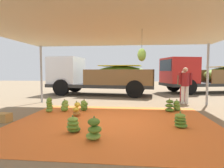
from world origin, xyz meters
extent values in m
plane|color=#7F6B51|center=(0.00, 3.00, 0.00)|extent=(40.00, 40.00, 0.00)
cube|color=orange|center=(0.00, 0.00, 0.01)|extent=(5.88, 4.97, 0.01)
cylinder|color=#9EA0A5|center=(-3.80, 3.30, 1.35)|extent=(0.10, 0.10, 2.69)
cylinder|color=#9EA0A5|center=(3.80, 3.30, 1.35)|extent=(0.10, 0.10, 2.69)
cube|color=beige|center=(0.00, 0.00, 2.72)|extent=(8.00, 7.00, 0.06)
cylinder|color=#4C422D|center=(0.79, 0.05, 2.43)|extent=(0.01, 0.01, 0.53)
ellipsoid|color=#75A83D|center=(0.79, 0.05, 1.96)|extent=(0.24, 0.24, 0.36)
ellipsoid|color=#60932D|center=(-1.97, 1.37, 0.10)|extent=(0.37, 0.37, 0.18)
ellipsoid|color=#6B9E38|center=(-1.99, 1.39, 0.16)|extent=(0.29, 0.29, 0.18)
ellipsoid|color=#75A83D|center=(-1.94, 1.39, 0.22)|extent=(0.34, 0.34, 0.18)
ellipsoid|color=#75A83D|center=(-1.98, 1.40, 0.28)|extent=(0.31, 0.31, 0.18)
ellipsoid|color=#75A83D|center=(-1.95, 1.41, 0.34)|extent=(0.31, 0.31, 0.18)
cylinder|color=olive|center=(-1.96, 1.39, 0.40)|extent=(0.04, 0.04, 0.12)
ellipsoid|color=#477523|center=(1.91, 1.72, 0.08)|extent=(0.34, 0.34, 0.14)
ellipsoid|color=#518428|center=(1.91, 1.75, 0.23)|extent=(0.41, 0.41, 0.14)
ellipsoid|color=#477523|center=(1.92, 1.78, 0.37)|extent=(0.39, 0.39, 0.14)
cylinder|color=olive|center=(1.90, 1.75, 0.43)|extent=(0.04, 0.04, 0.12)
ellipsoid|color=#996628|center=(-1.31, 0.68, 0.09)|extent=(0.28, 0.28, 0.16)
ellipsoid|color=gold|center=(-1.32, 0.66, 0.24)|extent=(0.31, 0.31, 0.16)
ellipsoid|color=gold|center=(-1.28, 0.70, 0.39)|extent=(0.23, 0.23, 0.16)
cylinder|color=olive|center=(-1.31, 0.68, 0.45)|extent=(0.04, 0.04, 0.12)
ellipsoid|color=#518428|center=(-1.28, 1.55, 0.09)|extent=(0.35, 0.35, 0.15)
ellipsoid|color=#477523|center=(-1.26, 1.52, 0.15)|extent=(0.35, 0.35, 0.15)
ellipsoid|color=#60932D|center=(-1.29, 1.53, 0.21)|extent=(0.32, 0.32, 0.15)
ellipsoid|color=#518428|center=(-1.24, 1.53, 0.27)|extent=(0.29, 0.29, 0.15)
ellipsoid|color=#6B9E38|center=(-1.29, 1.55, 0.33)|extent=(0.31, 0.31, 0.15)
cylinder|color=olive|center=(-1.26, 1.53, 0.39)|extent=(0.04, 0.04, 0.12)
ellipsoid|color=#477523|center=(-0.89, -0.95, 0.08)|extent=(0.34, 0.34, 0.13)
ellipsoid|color=#60932D|center=(-0.90, -1.00, 0.16)|extent=(0.39, 0.39, 0.13)
ellipsoid|color=#60932D|center=(-0.89, -1.00, 0.24)|extent=(0.32, 0.32, 0.13)
ellipsoid|color=#6B9E38|center=(-0.91, -0.97, 0.32)|extent=(0.35, 0.35, 0.13)
cylinder|color=olive|center=(-0.91, -0.98, 0.38)|extent=(0.04, 0.04, 0.12)
ellipsoid|color=#75A83D|center=(-2.48, 1.17, 0.09)|extent=(0.34, 0.34, 0.15)
ellipsoid|color=#60932D|center=(-2.47, 1.19, 0.18)|extent=(0.31, 0.31, 0.15)
ellipsoid|color=#60932D|center=(-2.47, 1.18, 0.28)|extent=(0.29, 0.29, 0.15)
ellipsoid|color=#60932D|center=(-2.46, 1.13, 0.37)|extent=(0.29, 0.29, 0.15)
ellipsoid|color=#60932D|center=(-2.45, 1.14, 0.47)|extent=(0.28, 0.28, 0.15)
cylinder|color=olive|center=(-2.47, 1.16, 0.53)|extent=(0.04, 0.04, 0.12)
ellipsoid|color=#75A83D|center=(-0.31, -1.42, 0.09)|extent=(0.42, 0.42, 0.16)
ellipsoid|color=#518428|center=(-0.27, -1.46, 0.25)|extent=(0.42, 0.42, 0.16)
ellipsoid|color=#477523|center=(-0.29, -1.45, 0.41)|extent=(0.33, 0.33, 0.16)
cylinder|color=olive|center=(-0.28, -1.44, 0.47)|extent=(0.04, 0.04, 0.12)
ellipsoid|color=#6B9E38|center=(2.23, 1.90, 0.08)|extent=(0.30, 0.30, 0.14)
ellipsoid|color=#75A83D|center=(2.19, 1.87, 0.14)|extent=(0.28, 0.28, 0.14)
ellipsoid|color=#60932D|center=(2.22, 1.89, 0.21)|extent=(0.32, 0.32, 0.14)
ellipsoid|color=#75A83D|center=(2.18, 1.88, 0.27)|extent=(0.30, 0.30, 0.14)
ellipsoid|color=#60932D|center=(2.19, 1.86, 0.33)|extent=(0.28, 0.28, 0.14)
cylinder|color=olive|center=(2.20, 1.89, 0.39)|extent=(0.04, 0.04, 0.12)
ellipsoid|color=#518428|center=(1.82, -0.29, 0.07)|extent=(0.33, 0.33, 0.12)
ellipsoid|color=#477523|center=(1.81, -0.27, 0.16)|extent=(0.35, 0.35, 0.12)
ellipsoid|color=#518428|center=(1.80, -0.28, 0.24)|extent=(0.41, 0.41, 0.12)
ellipsoid|color=#6B9E38|center=(1.80, -0.29, 0.33)|extent=(0.35, 0.35, 0.12)
cylinder|color=olive|center=(1.80, -0.27, 0.39)|extent=(0.04, 0.04, 0.12)
cube|color=#2D2D2D|center=(-1.44, 6.59, 0.60)|extent=(6.82, 3.01, 0.20)
cube|color=silver|center=(-3.80, 6.86, 1.55)|extent=(2.07, 2.30, 1.70)
cube|color=#232D38|center=(-4.73, 6.96, 1.89)|extent=(0.23, 1.83, 0.75)
cube|color=brown|center=(-0.31, 5.35, 1.15)|extent=(4.08, 0.53, 0.90)
cube|color=brown|center=(-0.07, 7.55, 1.15)|extent=(4.08, 0.53, 0.90)
cube|color=brown|center=(1.81, 6.23, 1.15)|extent=(0.33, 2.29, 0.90)
ellipsoid|color=#6B9E38|center=(-0.19, 6.45, 1.26)|extent=(3.79, 2.32, 1.11)
cube|color=yellow|center=(-0.19, 6.45, 1.83)|extent=(2.63, 2.01, 0.04)
cylinder|color=black|center=(-3.78, 5.80, 0.50)|extent=(1.02, 0.39, 1.00)
cylinder|color=black|center=(-3.55, 7.88, 0.50)|extent=(1.02, 0.39, 1.00)
cylinder|color=black|center=(0.68, 5.30, 0.50)|extent=(1.02, 0.39, 1.00)
cylinder|color=black|center=(0.91, 7.38, 0.50)|extent=(1.02, 0.39, 1.00)
cube|color=#2D2D2D|center=(6.12, 8.63, 0.60)|extent=(7.34, 3.96, 0.20)
cube|color=red|center=(3.69, 7.98, 1.55)|extent=(2.42, 2.49, 1.70)
cube|color=#232D38|center=(2.73, 7.72, 1.89)|extent=(0.48, 1.73, 0.75)
cube|color=brown|center=(7.13, 10.01, 1.15)|extent=(4.22, 1.20, 0.90)
cylinder|color=black|center=(4.08, 7.03, 0.50)|extent=(1.04, 0.53, 1.00)
cylinder|color=black|center=(3.56, 9.00, 0.50)|extent=(1.04, 0.53, 1.00)
cylinder|color=maroon|center=(2.99, 4.44, 0.37)|extent=(0.14, 0.14, 0.75)
cylinder|color=maroon|center=(3.16, 4.44, 0.37)|extent=(0.14, 0.14, 0.75)
cylinder|color=#337A4C|center=(3.08, 4.44, 1.02)|extent=(0.34, 0.34, 0.56)
cylinder|color=#337A4C|center=(2.85, 4.44, 1.06)|extent=(0.11, 0.11, 0.50)
cylinder|color=#337A4C|center=(3.30, 4.44, 1.06)|extent=(0.11, 0.11, 0.50)
sphere|color=tan|center=(3.08, 4.44, 1.43)|extent=(0.20, 0.20, 0.20)
cylinder|color=silver|center=(2.85, 3.63, 0.41)|extent=(0.15, 0.15, 0.82)
cylinder|color=silver|center=(3.04, 3.63, 0.41)|extent=(0.15, 0.15, 0.82)
cylinder|color=maroon|center=(2.95, 3.63, 1.12)|extent=(0.37, 0.37, 0.61)
cylinder|color=maroon|center=(2.70, 3.63, 1.16)|extent=(0.12, 0.12, 0.54)
cylinder|color=maroon|center=(3.19, 3.63, 1.16)|extent=(0.12, 0.12, 0.54)
sphere|color=tan|center=(2.95, 3.63, 1.56)|extent=(0.22, 0.22, 0.22)
cube|color=#B78947|center=(-3.28, -0.22, 0.13)|extent=(0.45, 0.34, 0.26)
camera|label=1|loc=(0.53, -5.44, 1.50)|focal=30.68mm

